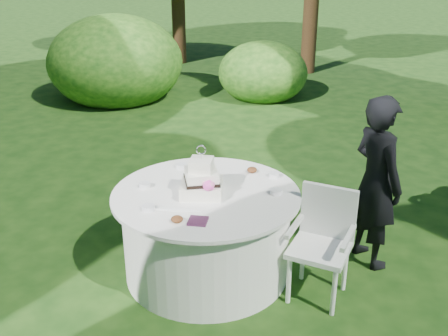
{
  "coord_description": "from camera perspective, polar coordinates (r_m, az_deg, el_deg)",
  "views": [
    {
      "loc": [
        0.75,
        -3.81,
        2.65
      ],
      "look_at": [
        0.15,
        0.0,
        1.0
      ],
      "focal_mm": 42.0,
      "sensor_mm": 36.0,
      "label": 1
    }
  ],
  "objects": [
    {
      "name": "table",
      "position": [
        4.5,
        -1.9,
        -7.07
      ],
      "size": [
        1.56,
        1.56,
        0.77
      ],
      "color": "white",
      "rests_on": "ground"
    },
    {
      "name": "chair",
      "position": [
        4.27,
        10.74,
        -7.25
      ],
      "size": [
        0.56,
        0.55,
        0.9
      ],
      "color": "white",
      "rests_on": "ground"
    },
    {
      "name": "feather_plume",
      "position": [
        4.06,
        -5.78,
        -4.5
      ],
      "size": [
        0.48,
        0.07,
        0.01
      ],
      "primitive_type": "ellipsoid",
      "color": "white",
      "rests_on": "table"
    },
    {
      "name": "cake",
      "position": [
        4.25,
        -2.43,
        -1.43
      ],
      "size": [
        0.37,
        0.37,
        0.43
      ],
      "color": "white",
      "rests_on": "table"
    },
    {
      "name": "napkins",
      "position": [
        3.87,
        -2.85,
        -5.78
      ],
      "size": [
        0.14,
        0.14,
        0.02
      ],
      "primitive_type": "cube",
      "color": "#4A1F3D",
      "rests_on": "table"
    },
    {
      "name": "petal_cups",
      "position": [
        4.27,
        -0.63,
        -2.63
      ],
      "size": [
        0.54,
        1.09,
        0.05
      ],
      "color": "#562D16",
      "rests_on": "table"
    },
    {
      "name": "votives",
      "position": [
        4.42,
        -2.01,
        -1.78
      ],
      "size": [
        1.2,
        0.95,
        0.04
      ],
      "color": "silver",
      "rests_on": "table"
    },
    {
      "name": "guest",
      "position": [
        4.68,
        16.23,
        -1.5
      ],
      "size": [
        0.61,
        0.67,
        1.54
      ],
      "primitive_type": "imported",
      "rotation": [
        0.0,
        0.0,
        2.13
      ],
      "color": "black",
      "rests_on": "ground"
    },
    {
      "name": "ground",
      "position": [
        4.7,
        -1.84,
        -11.17
      ],
      "size": [
        80.0,
        80.0,
        0.0
      ],
      "primitive_type": "plane",
      "color": "#12330E",
      "rests_on": "ground"
    }
  ]
}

